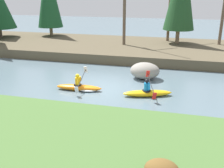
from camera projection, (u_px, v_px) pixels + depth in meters
The scene contains 9 objects.
ground_plane at pixel (103, 88), 15.80m from camera, with size 90.00×90.00×0.00m, color slate.
riverbank_near at pixel (51, 142), 9.44m from camera, with size 44.00×5.56×0.74m.
riverbank_far at pixel (133, 49), 24.85m from camera, with size 44.00×9.79×0.78m.
bare_tree_upstream at pixel (125, 4), 23.58m from camera, with size 4.29×4.24×7.84m.
bare_tree_mid_upstream at pixel (170, 6), 25.56m from camera, with size 3.94×3.90×7.19m.
bare_tree_mid_downstream at pixel (224, 9), 23.79m from camera, with size 3.74×3.70×6.80m.
kayaker_lead at pixel (148, 92), 14.54m from camera, with size 2.75×2.02×1.20m.
kayaker_middle at pixel (81, 87), 15.39m from camera, with size 2.79×2.07×1.20m.
boulder_midstream at pixel (145, 71), 17.35m from camera, with size 1.94×1.52×1.10m.
Camera 1 is at (4.16, -14.22, 5.51)m, focal length 42.00 mm.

